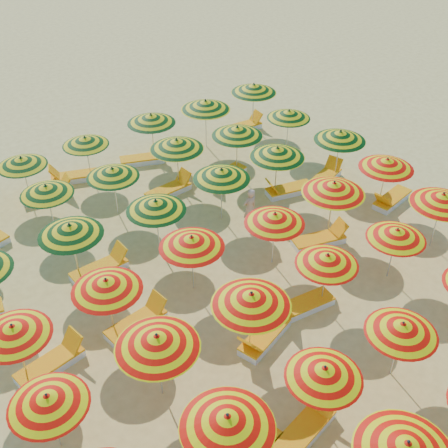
# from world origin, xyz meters

# --- Properties ---
(ground) EXTENTS (120.00, 120.00, 0.00)m
(ground) POSITION_xyz_m (0.00, 0.00, 0.00)
(ground) COLOR #EBCA68
(ground) RESTS_ON ground
(umbrella_2) EXTENTS (2.35, 2.35, 2.05)m
(umbrella_2) POSITION_xyz_m (-1.30, -7.30, 1.81)
(umbrella_2) COLOR silver
(umbrella_2) RESTS_ON ground
(umbrella_7) EXTENTS (2.34, 2.34, 2.02)m
(umbrella_7) POSITION_xyz_m (-3.66, -4.98, 1.77)
(umbrella_7) COLOR silver
(umbrella_7) RESTS_ON ground
(umbrella_8) EXTENTS (2.19, 2.19, 1.80)m
(umbrella_8) POSITION_xyz_m (-1.22, -5.06, 1.58)
(umbrella_8) COLOR silver
(umbrella_8) RESTS_ON ground
(umbrella_9) EXTENTS (2.07, 2.07, 1.81)m
(umbrella_9) POSITION_xyz_m (1.11, -5.13, 1.59)
(umbrella_9) COLOR silver
(umbrella_9) RESTS_ON ground
(umbrella_12) EXTENTS (1.76, 1.76, 1.79)m
(umbrella_12) POSITION_xyz_m (-6.31, -2.43, 1.58)
(umbrella_12) COLOR silver
(umbrella_12) RESTS_ON ground
(umbrella_13) EXTENTS (2.09, 2.09, 2.05)m
(umbrella_13) POSITION_xyz_m (-3.81, -2.48, 1.80)
(umbrella_13) COLOR silver
(umbrella_13) RESTS_ON ground
(umbrella_14) EXTENTS (2.29, 2.29, 2.07)m
(umbrella_14) POSITION_xyz_m (-1.33, -2.60, 1.82)
(umbrella_14) COLOR silver
(umbrella_14) RESTS_ON ground
(umbrella_15) EXTENTS (1.97, 1.97, 1.81)m
(umbrella_15) POSITION_xyz_m (1.37, -2.34, 1.59)
(umbrella_15) COLOR silver
(umbrella_15) RESTS_ON ground
(umbrella_16) EXTENTS (1.86, 1.86, 1.80)m
(umbrella_16) POSITION_xyz_m (3.76, -2.60, 1.58)
(umbrella_16) COLOR silver
(umbrella_16) RESTS_ON ground
(umbrella_17) EXTENTS (1.92, 1.92, 2.03)m
(umbrella_17) POSITION_xyz_m (5.99, -2.36, 1.79)
(umbrella_17) COLOR silver
(umbrella_17) RESTS_ON ground
(umbrella_18) EXTENTS (2.00, 2.00, 1.84)m
(umbrella_18) POSITION_xyz_m (-6.29, -0.20, 1.62)
(umbrella_18) COLOR silver
(umbrella_18) RESTS_ON ground
(umbrella_19) EXTENTS (2.29, 2.29, 1.91)m
(umbrella_19) POSITION_xyz_m (-3.91, -0.05, 1.68)
(umbrella_19) COLOR silver
(umbrella_19) RESTS_ON ground
(umbrella_20) EXTENTS (1.90, 1.90, 1.93)m
(umbrella_20) POSITION_xyz_m (-1.27, 0.21, 1.70)
(umbrella_20) COLOR silver
(umbrella_20) RESTS_ON ground
(umbrella_21) EXTENTS (2.35, 2.35, 1.89)m
(umbrella_21) POSITION_xyz_m (1.32, -0.17, 1.66)
(umbrella_21) COLOR silver
(umbrella_21) RESTS_ON ground
(umbrella_22) EXTENTS (2.53, 2.53, 2.09)m
(umbrella_22) POSITION_xyz_m (3.66, -0.12, 1.84)
(umbrella_22) COLOR silver
(umbrella_22) RESTS_ON ground
(umbrella_23) EXTENTS (2.20, 2.20, 1.95)m
(umbrella_23) POSITION_xyz_m (6.31, 0.13, 1.71)
(umbrella_23) COLOR silver
(umbrella_23) RESTS_ON ground
(umbrella_25) EXTENTS (2.37, 2.37, 1.96)m
(umbrella_25) POSITION_xyz_m (-3.81, 2.56, 1.72)
(umbrella_25) COLOR silver
(umbrella_25) RESTS_ON ground
(umbrella_26) EXTENTS (2.26, 2.26, 1.92)m
(umbrella_26) POSITION_xyz_m (-1.22, 2.32, 1.69)
(umbrella_26) COLOR silver
(umbrella_26) RESTS_ON ground
(umbrella_27) EXTENTS (2.02, 2.02, 1.99)m
(umbrella_27) POSITION_xyz_m (1.35, 2.63, 1.75)
(umbrella_27) COLOR silver
(umbrella_27) RESTS_ON ground
(umbrella_28) EXTENTS (2.52, 2.52, 2.02)m
(umbrella_28) POSITION_xyz_m (3.70, 2.69, 1.78)
(umbrella_28) COLOR silver
(umbrella_28) RESTS_ON ground
(umbrella_29) EXTENTS (2.46, 2.46, 1.99)m
(umbrella_29) POSITION_xyz_m (6.35, 2.40, 1.75)
(umbrella_29) COLOR silver
(umbrella_29) RESTS_ON ground
(umbrella_31) EXTENTS (1.79, 1.79, 1.80)m
(umbrella_31) POSITION_xyz_m (-3.58, 5.17, 1.58)
(umbrella_31) COLOR silver
(umbrella_31) RESTS_ON ground
(umbrella_32) EXTENTS (2.03, 2.03, 1.85)m
(umbrella_32) POSITION_xyz_m (-1.44, 4.87, 1.63)
(umbrella_32) COLOR silver
(umbrella_32) RESTS_ON ground
(umbrella_33) EXTENTS (2.51, 2.51, 2.02)m
(umbrella_33) POSITION_xyz_m (1.15, 5.12, 1.78)
(umbrella_33) COLOR silver
(umbrella_33) RESTS_ON ground
(umbrella_34) EXTENTS (2.42, 2.42, 2.00)m
(umbrella_34) POSITION_xyz_m (3.49, 4.76, 1.76)
(umbrella_34) COLOR silver
(umbrella_34) RESTS_ON ground
(umbrella_35) EXTENTS (2.09, 2.09, 1.81)m
(umbrella_35) POSITION_xyz_m (6.19, 5.07, 1.60)
(umbrella_35) COLOR silver
(umbrella_35) RESTS_ON ground
(umbrella_37) EXTENTS (1.91, 1.91, 1.80)m
(umbrella_37) POSITION_xyz_m (-3.65, 7.34, 1.58)
(umbrella_37) COLOR silver
(umbrella_37) RESTS_ON ground
(umbrella_38) EXTENTS (2.13, 2.13, 1.78)m
(umbrella_38) POSITION_xyz_m (-1.27, 7.54, 1.57)
(umbrella_38) COLOR silver
(umbrella_38) RESTS_ON ground
(umbrella_39) EXTENTS (2.03, 2.03, 1.97)m
(umbrella_39) POSITION_xyz_m (1.42, 7.51, 1.73)
(umbrella_39) COLOR silver
(umbrella_39) RESTS_ON ground
(umbrella_40) EXTENTS (2.46, 2.46, 2.09)m
(umbrella_40) POSITION_xyz_m (3.68, 7.19, 1.84)
(umbrella_40) COLOR silver
(umbrella_40) RESTS_ON ground
(umbrella_41) EXTENTS (2.20, 2.20, 2.03)m
(umbrella_41) POSITION_xyz_m (6.31, 7.53, 1.79)
(umbrella_41) COLOR silver
(umbrella_41) RESTS_ON ground
(lounger_8) EXTENTS (1.82, 0.96, 0.69)m
(lounger_8) POSITION_xyz_m (-1.72, -5.21, 0.15)
(lounger_8) COLOR white
(lounger_8) RESTS_ON ground
(lounger_9) EXTENTS (1.83, 1.12, 0.69)m
(lounger_9) POSITION_xyz_m (-0.83, -2.55, 0.15)
(lounger_9) COLOR white
(lounger_9) RESTS_ON ground
(lounger_10) EXTENTS (1.78, 0.74, 0.69)m
(lounger_10) POSITION_xyz_m (0.77, -2.24, 0.15)
(lounger_10) COLOR white
(lounger_10) RESTS_ON ground
(lounger_11) EXTENTS (1.81, 0.92, 0.69)m
(lounger_11) POSITION_xyz_m (-5.70, -0.28, 0.15)
(lounger_11) COLOR white
(lounger_11) RESTS_ON ground
(lounger_12) EXTENTS (1.80, 0.85, 0.69)m
(lounger_12) POSITION_xyz_m (-3.31, -0.26, 0.15)
(lounger_12) COLOR white
(lounger_12) RESTS_ON ground
(lounger_13) EXTENTS (1.82, 0.98, 0.69)m
(lounger_13) POSITION_xyz_m (3.16, -0.29, 0.15)
(lounger_13) COLOR white
(lounger_13) RESTS_ON ground
(lounger_14) EXTENTS (1.81, 0.92, 0.69)m
(lounger_14) POSITION_xyz_m (6.81, 0.01, 0.15)
(lounger_14) COLOR white
(lounger_14) RESTS_ON ground
(lounger_16) EXTENTS (1.77, 0.70, 0.69)m
(lounger_16) POSITION_xyz_m (-3.21, 2.34, 0.15)
(lounger_16) COLOR white
(lounger_16) RESTS_ON ground
(lounger_17) EXTENTS (1.82, 0.93, 0.69)m
(lounger_17) POSITION_xyz_m (4.20, 2.54, 0.15)
(lounger_17) COLOR white
(lounger_17) RESTS_ON ground
(lounger_18) EXTENTS (1.83, 1.11, 0.69)m
(lounger_18) POSITION_xyz_m (5.85, 2.41, 0.15)
(lounger_18) COLOR white
(lounger_18) RESTS_ON ground
(lounger_20) EXTENTS (1.78, 0.76, 0.69)m
(lounger_20) POSITION_xyz_m (0.65, 4.95, 0.15)
(lounger_20) COLOR white
(lounger_20) RESTS_ON ground
(lounger_21) EXTENTS (1.81, 0.88, 0.69)m
(lounger_21) POSITION_xyz_m (2.89, 4.69, 0.15)
(lounger_21) COLOR white
(lounger_21) RESTS_ON ground
(lounger_23) EXTENTS (1.79, 0.80, 0.69)m
(lounger_23) POSITION_xyz_m (-3.05, 7.19, 0.15)
(lounger_23) COLOR white
(lounger_23) RESTS_ON ground
(lounger_24) EXTENTS (1.83, 1.12, 0.69)m
(lounger_24) POSITION_xyz_m (-1.86, 7.77, 0.15)
(lounger_24) COLOR white
(lounger_24) RESTS_ON ground
(lounger_25) EXTENTS (1.83, 1.13, 0.69)m
(lounger_25) POSITION_xyz_m (0.92, 7.47, 0.15)
(lounger_25) COLOR white
(lounger_25) RESTS_ON ground
(lounger_26) EXTENTS (1.76, 0.68, 0.69)m
(lounger_26) POSITION_xyz_m (5.81, 7.53, 0.15)
(lounger_26) COLOR white
(lounger_26) RESTS_ON ground
(beachgoer_a) EXTENTS (0.55, 0.38, 1.45)m
(beachgoer_a) POSITION_xyz_m (1.85, 1.72, 0.73)
(beachgoer_a) COLOR tan
(beachgoer_a) RESTS_ON ground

